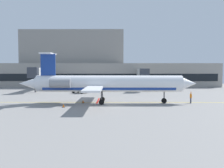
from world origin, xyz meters
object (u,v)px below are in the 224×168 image
(regional_jet, at_px, (106,84))
(fuel_tank, at_px, (82,85))
(baggage_tug, at_px, (81,89))
(pushback_tractor, at_px, (163,87))
(marshaller, at_px, (191,97))

(regional_jet, relative_size, fuel_tank, 4.48)
(baggage_tug, relative_size, fuel_tank, 0.60)
(baggage_tug, distance_m, fuel_tank, 9.39)
(regional_jet, height_order, fuel_tank, regional_jet)
(pushback_tractor, bearing_deg, regional_jet, -120.59)
(fuel_tank, bearing_deg, regional_jet, -74.89)
(pushback_tractor, bearing_deg, baggage_tug, -162.94)
(baggage_tug, relative_size, pushback_tractor, 1.01)
(regional_jet, bearing_deg, pushback_tractor, 59.41)
(regional_jet, distance_m, marshaller, 15.04)
(baggage_tug, relative_size, marshaller, 2.06)
(regional_jet, relative_size, baggage_tug, 7.48)
(pushback_tractor, distance_m, marshaller, 24.59)
(baggage_tug, bearing_deg, pushback_tractor, 17.06)
(fuel_tank, xyz_separation_m, marshaller, (22.27, -27.44, -0.44))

